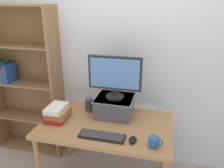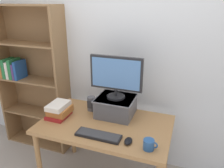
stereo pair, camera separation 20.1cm
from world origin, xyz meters
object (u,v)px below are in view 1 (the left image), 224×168
desk (106,130)px  riser_box (115,105)px  coffee_mug (154,142)px  keyboard (102,136)px  desk_speaker (89,105)px  book_stack (57,113)px  bookshelf_unit (23,81)px  computer_monitor (115,75)px  computer_mouse (133,140)px

desk → riser_box: bearing=78.1°
desk → coffee_mug: coffee_mug is taller
keyboard → coffee_mug: (0.44, -0.02, 0.03)m
riser_box → desk_speaker: (-0.28, 0.00, -0.03)m
book_stack → desk_speaker: (0.25, 0.24, 0.00)m
bookshelf_unit → riser_box: (1.19, -0.21, -0.08)m
book_stack → coffee_mug: bearing=-12.3°
bookshelf_unit → desk_speaker: bookshelf_unit is taller
desk → computer_monitor: size_ratio=2.38×
book_stack → desk_speaker: 0.34m
keyboard → desk_speaker: 0.50m
riser_box → keyboard: size_ratio=0.95×
desk → computer_mouse: size_ratio=11.93×
keyboard → computer_mouse: 0.27m
riser_box → book_stack: (-0.52, -0.23, -0.03)m
computer_monitor → desk_speaker: 0.45m
computer_monitor → desk: bearing=-102.0°
computer_monitor → keyboard: (-0.01, -0.42, -0.41)m
computer_mouse → coffee_mug: bearing=-7.2°
desk → riser_box: size_ratio=3.26×
computer_monitor → coffee_mug: (0.43, -0.44, -0.38)m
book_stack → desk: bearing=5.0°
computer_mouse → coffee_mug: size_ratio=0.89×
book_stack → bookshelf_unit: bearing=146.7°
computer_monitor → keyboard: bearing=-91.9°
computer_mouse → book_stack: (-0.78, 0.19, 0.05)m
keyboard → coffee_mug: bearing=-2.7°
riser_box → computer_monitor: 0.32m
book_stack → coffee_mug: size_ratio=2.04×
book_stack → computer_monitor: bearing=23.8°
riser_box → keyboard: riser_box is taller
riser_box → computer_mouse: riser_box is taller
keyboard → riser_box: bearing=88.1°
book_stack → keyboard: bearing=-20.2°
coffee_mug → desk_speaker: desk_speaker is taller
bookshelf_unit → desk_speaker: 0.94m
desk → bookshelf_unit: 1.25m
bookshelf_unit → keyboard: 1.35m
coffee_mug → bookshelf_unit: bearing=158.2°
riser_box → book_stack: riser_box is taller
bookshelf_unit → computer_monitor: size_ratio=3.44×
computer_monitor → book_stack: bearing=-156.2°
computer_monitor → desk_speaker: (-0.28, 0.01, -0.35)m
desk_speaker → computer_monitor: bearing=-1.1°
keyboard → book_stack: (-0.51, 0.19, 0.06)m
computer_mouse → coffee_mug: coffee_mug is taller
computer_monitor → desk_speaker: bearing=178.9°
desk → coffee_mug: (0.47, -0.25, 0.12)m
book_stack → desk_speaker: bearing=43.9°
riser_box → desk_speaker: riser_box is taller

